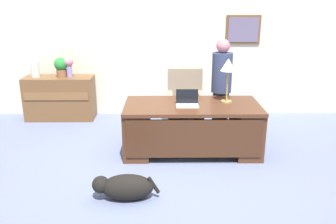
{
  "coord_description": "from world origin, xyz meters",
  "views": [
    {
      "loc": [
        -0.04,
        -4.29,
        2.23
      ],
      "look_at": [
        0.0,
        0.3,
        0.75
      ],
      "focal_mm": 38.24,
      "sensor_mm": 36.0,
      "label": 1
    }
  ],
  "objects_px": {
    "person_standing": "(221,88)",
    "potted_plant": "(61,66)",
    "dog_lying": "(124,187)",
    "credenza": "(60,98)",
    "desk_lamp": "(228,68)",
    "armchair": "(185,103)",
    "vase_empty": "(35,69)",
    "vase_with_flowers": "(69,65)",
    "desk": "(192,126)",
    "laptop": "(187,102)"
  },
  "relations": [
    {
      "from": "desk",
      "to": "credenza",
      "type": "bearing_deg",
      "value": 146.58
    },
    {
      "from": "dog_lying",
      "to": "desk_lamp",
      "type": "height_order",
      "value": "desk_lamp"
    },
    {
      "from": "laptop",
      "to": "vase_with_flowers",
      "type": "relative_size",
      "value": 0.87
    },
    {
      "from": "laptop",
      "to": "vase_empty",
      "type": "height_order",
      "value": "vase_empty"
    },
    {
      "from": "dog_lying",
      "to": "potted_plant",
      "type": "distance_m",
      "value": 3.35
    },
    {
      "from": "vase_with_flowers",
      "to": "armchair",
      "type": "bearing_deg",
      "value": -16.3
    },
    {
      "from": "vase_empty",
      "to": "dog_lying",
      "type": "bearing_deg",
      "value": -56.42
    },
    {
      "from": "vase_empty",
      "to": "desk",
      "type": "bearing_deg",
      "value": -29.4
    },
    {
      "from": "desk",
      "to": "laptop",
      "type": "xyz_separation_m",
      "value": [
        -0.08,
        -0.02,
        0.39
      ]
    },
    {
      "from": "credenza",
      "to": "potted_plant",
      "type": "height_order",
      "value": "potted_plant"
    },
    {
      "from": "desk",
      "to": "vase_empty",
      "type": "distance_m",
      "value": 3.25
    },
    {
      "from": "dog_lying",
      "to": "potted_plant",
      "type": "xyz_separation_m",
      "value": [
        -1.44,
        2.9,
        0.85
      ]
    },
    {
      "from": "armchair",
      "to": "vase_empty",
      "type": "bearing_deg",
      "value": 167.28
    },
    {
      "from": "laptop",
      "to": "vase_empty",
      "type": "relative_size",
      "value": 1.12
    },
    {
      "from": "credenza",
      "to": "vase_with_flowers",
      "type": "distance_m",
      "value": 0.67
    },
    {
      "from": "dog_lying",
      "to": "desk_lamp",
      "type": "relative_size",
      "value": 1.19
    },
    {
      "from": "desk",
      "to": "armchair",
      "type": "distance_m",
      "value": 0.96
    },
    {
      "from": "dog_lying",
      "to": "desk_lamp",
      "type": "distance_m",
      "value": 2.29
    },
    {
      "from": "credenza",
      "to": "vase_empty",
      "type": "bearing_deg",
      "value": 179.82
    },
    {
      "from": "desk",
      "to": "laptop",
      "type": "distance_m",
      "value": 0.39
    },
    {
      "from": "desk_lamp",
      "to": "vase_empty",
      "type": "distance_m",
      "value": 3.62
    },
    {
      "from": "person_standing",
      "to": "potted_plant",
      "type": "relative_size",
      "value": 4.48
    },
    {
      "from": "dog_lying",
      "to": "vase_empty",
      "type": "xyz_separation_m",
      "value": [
        -1.92,
        2.9,
        0.8
      ]
    },
    {
      "from": "desk",
      "to": "potted_plant",
      "type": "xyz_separation_m",
      "value": [
        -2.31,
        1.57,
        0.6
      ]
    },
    {
      "from": "armchair",
      "to": "potted_plant",
      "type": "height_order",
      "value": "potted_plant"
    },
    {
      "from": "credenza",
      "to": "vase_empty",
      "type": "relative_size",
      "value": 4.44
    },
    {
      "from": "desk",
      "to": "laptop",
      "type": "height_order",
      "value": "laptop"
    },
    {
      "from": "person_standing",
      "to": "vase_empty",
      "type": "height_order",
      "value": "person_standing"
    },
    {
      "from": "vase_empty",
      "to": "potted_plant",
      "type": "relative_size",
      "value": 0.8
    },
    {
      "from": "desk_lamp",
      "to": "potted_plant",
      "type": "bearing_deg",
      "value": 153.03
    },
    {
      "from": "desk",
      "to": "vase_empty",
      "type": "relative_size",
      "value": 6.89
    },
    {
      "from": "dog_lying",
      "to": "vase_with_flowers",
      "type": "distance_m",
      "value": 3.3
    },
    {
      "from": "laptop",
      "to": "vase_empty",
      "type": "bearing_deg",
      "value": 149.58
    },
    {
      "from": "desk_lamp",
      "to": "vase_empty",
      "type": "relative_size",
      "value": 2.28
    },
    {
      "from": "dog_lying",
      "to": "vase_with_flowers",
      "type": "height_order",
      "value": "vase_with_flowers"
    },
    {
      "from": "credenza",
      "to": "armchair",
      "type": "bearing_deg",
      "value": -14.83
    },
    {
      "from": "credenza",
      "to": "dog_lying",
      "type": "height_order",
      "value": "credenza"
    },
    {
      "from": "person_standing",
      "to": "vase_with_flowers",
      "type": "relative_size",
      "value": 4.36
    },
    {
      "from": "person_standing",
      "to": "vase_empty",
      "type": "relative_size",
      "value": 5.62
    },
    {
      "from": "laptop",
      "to": "desk_lamp",
      "type": "xyz_separation_m",
      "value": [
        0.59,
        0.15,
        0.46
      ]
    },
    {
      "from": "vase_with_flowers",
      "to": "potted_plant",
      "type": "relative_size",
      "value": 1.03
    },
    {
      "from": "dog_lying",
      "to": "credenza",
      "type": "bearing_deg",
      "value": 117.59
    },
    {
      "from": "desk_lamp",
      "to": "vase_with_flowers",
      "type": "distance_m",
      "value": 3.05
    },
    {
      "from": "vase_with_flowers",
      "to": "credenza",
      "type": "bearing_deg",
      "value": -179.65
    },
    {
      "from": "credenza",
      "to": "dog_lying",
      "type": "xyz_separation_m",
      "value": [
        1.51,
        -2.9,
        -0.25
      ]
    },
    {
      "from": "dog_lying",
      "to": "potted_plant",
      "type": "height_order",
      "value": "potted_plant"
    },
    {
      "from": "person_standing",
      "to": "dog_lying",
      "type": "xyz_separation_m",
      "value": [
        -1.38,
        -1.94,
        -0.67
      ]
    },
    {
      "from": "armchair",
      "to": "credenza",
      "type": "bearing_deg",
      "value": 165.17
    },
    {
      "from": "dog_lying",
      "to": "laptop",
      "type": "height_order",
      "value": "laptop"
    },
    {
      "from": "laptop",
      "to": "desk_lamp",
      "type": "relative_size",
      "value": 0.49
    }
  ]
}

